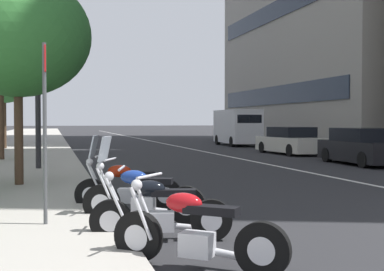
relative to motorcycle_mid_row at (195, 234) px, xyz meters
The scene contains 14 objects.
sidewalk_right_plaza 30.76m from the motorcycle_mid_row, ahead, with size 160.00×8.38×0.15m, color #A39E93.
lane_centre_stripe 36.04m from the motorcycle_mid_row, 10.85° to the right, with size 110.00×0.16×0.01m, color silver.
motorcycle_mid_row is the anchor object (origin of this frame).
motorcycle_far_end_row 1.49m from the motorcycle_mid_row, ahead, with size 0.75×2.03×1.08m.
motorcycle_nearest_camera 2.84m from the motorcycle_mid_row, ahead, with size 1.00×2.00×1.48m.
motorcycle_second_in_row 4.10m from the motorcycle_mid_row, ahead, with size 0.81×2.03×1.47m.
car_far_down_avenue 15.94m from the motorcycle_mid_row, 41.06° to the right, with size 4.39×2.09×1.47m.
car_mid_block_traffic 21.38m from the motorcycle_mid_row, 29.53° to the right, with size 4.78×2.05×1.44m.
delivery_van_ahead 30.37m from the motorcycle_mid_row, 21.58° to the right, with size 5.31×2.26×2.56m.
parking_sign_by_curb 3.29m from the motorcycle_mid_row, 35.21° to the left, with size 0.32×0.06×2.80m.
street_lamp_with_banners 13.25m from the motorcycle_mid_row, ahead, with size 1.26×2.33×9.01m.
street_tree_by_lamp_post 8.79m from the motorcycle_mid_row, 17.48° to the left, with size 3.64×3.64×5.29m.
street_tree_mid_sidewalk 17.58m from the motorcycle_mid_row, 12.37° to the left, with size 3.37×3.37×5.65m.
street_tree_far_plaza 26.36m from the motorcycle_mid_row, ahead, with size 3.19×3.19×5.38m.
Camera 1 is at (-6.01, 8.38, 1.74)m, focal length 47.03 mm.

